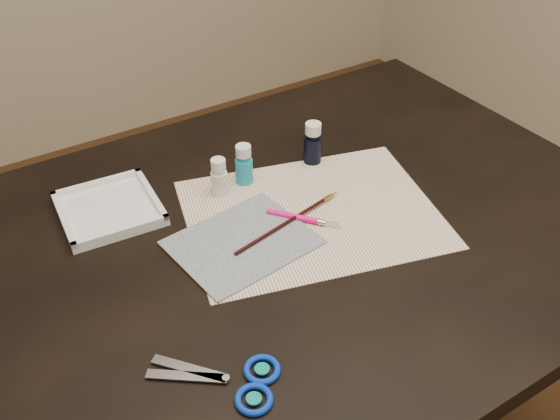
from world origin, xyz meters
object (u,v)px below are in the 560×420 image
canvas (242,242)px  paint_bottle_cyan (244,164)px  scissors (212,381)px  paint_bottle_navy (313,143)px  palette_tray (109,208)px  paper (312,214)px  paint_bottle_white (219,177)px

canvas → paint_bottle_cyan: size_ratio=2.78×
canvas → scissors: (-0.18, -0.23, 0.00)m
paint_bottle_cyan → scissors: (-0.27, -0.39, -0.04)m
paint_bottle_navy → palette_tray: size_ratio=0.51×
paint_bottle_cyan → scissors: size_ratio=0.41×
paper → paint_bottle_white: (-0.11, 0.14, 0.04)m
paint_bottle_white → paint_bottle_navy: paint_bottle_navy is taller
paint_bottle_white → paint_bottle_navy: 0.21m
canvas → scissors: size_ratio=1.14×
scissors → paint_bottle_cyan: bearing=-88.4°
paint_bottle_cyan → paper: bearing=-70.8°
canvas → palette_tray: 0.26m
canvas → paint_bottle_cyan: bearing=59.2°
paint_bottle_navy → paint_bottle_white: bearing=179.8°
paint_bottle_white → palette_tray: paint_bottle_white is taller
paper → scissors: scissors is taller
paper → paint_bottle_cyan: 0.17m
paint_bottle_white → canvas: bearing=-103.6°
paint_bottle_white → scissors: 0.43m
paint_bottle_navy → scissors: paint_bottle_navy is taller
paint_bottle_cyan → scissors: bearing=-124.9°
paper → paint_bottle_cyan: (-0.05, 0.15, 0.04)m
scissors → paint_bottle_navy: bearing=-101.7°
paint_bottle_navy → scissors: bearing=-138.2°
paper → canvas: canvas is taller
paint_bottle_navy → palette_tray: (-0.41, 0.06, -0.03)m
canvas → palette_tray: palette_tray is taller
canvas → paint_bottle_cyan: paint_bottle_cyan is taller
paint_bottle_white → palette_tray: bearing=164.4°
paint_bottle_cyan → palette_tray: (-0.26, 0.05, -0.03)m
paint_bottle_cyan → palette_tray: paint_bottle_cyan is taller
paint_bottle_white → paint_bottle_cyan: 0.06m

